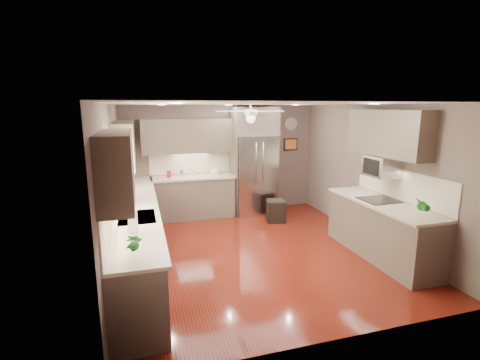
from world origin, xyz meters
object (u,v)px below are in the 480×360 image
canister_a (169,174)px  microwave (381,166)px  canister_c (193,172)px  paper_towel (133,221)px  bowl (215,174)px  stool (276,211)px  potted_plant_left (134,243)px  canister_b (182,173)px  refrigerator (254,163)px  potted_plant_right (422,205)px  soap_bottle (128,204)px

canister_a → microwave: microwave is taller
canister_c → paper_towel: bearing=-110.5°
bowl → microwave: (2.24, -2.77, 0.51)m
microwave → stool: 2.53m
canister_c → potted_plant_left: 4.29m
canister_b → potted_plant_left: bearing=-103.4°
canister_a → canister_c: canister_c is taller
canister_a → canister_b: canister_a is taller
potted_plant_left → refrigerator: (2.65, 4.04, 0.09)m
potted_plant_right → paper_towel: potted_plant_right is taller
canister_b → refrigerator: size_ratio=0.05×
canister_b → microwave: 4.13m
canister_b → canister_c: size_ratio=0.73×
canister_a → microwave: 4.30m
soap_bottle → microwave: size_ratio=0.34×
canister_b → potted_plant_right: potted_plant_right is taller
canister_a → soap_bottle: soap_bottle is taller
canister_c → stool: size_ratio=0.37×
canister_b → potted_plant_right: 4.81m
potted_plant_right → paper_towel: size_ratio=1.10×
canister_c → microwave: (2.74, -2.78, 0.45)m
canister_c → stool: (1.66, -0.86, -0.79)m
potted_plant_right → refrigerator: 3.94m
canister_c → potted_plant_right: bearing=-55.3°
canister_b → refrigerator: refrigerator is taller
bowl → microwave: microwave is taller
soap_bottle → microwave: bearing=-5.9°
canister_a → soap_bottle: 2.47m
refrigerator → paper_towel: 4.23m
microwave → paper_towel: 4.06m
refrigerator → canister_a: bearing=178.8°
bowl → paper_towel: paper_towel is taller
soap_bottle → refrigerator: (2.75, 2.29, 0.15)m
refrigerator → paper_towel: size_ratio=8.57×
microwave → stool: (-1.08, 1.92, -1.24)m
canister_b → potted_plant_left: 4.26m
canister_c → bowl: size_ratio=0.87×
canister_c → microwave: 3.93m
canister_a → stool: (2.19, -0.83, -0.78)m
canister_a → microwave: size_ratio=0.26×
soap_bottle → potted_plant_left: size_ratio=0.60×
microwave → canister_b: bearing=136.8°
canister_a → potted_plant_left: (-0.70, -4.08, 0.08)m
soap_bottle → stool: 3.44m
canister_b → potted_plant_right: size_ratio=0.41×
potted_plant_left → canister_b: bearing=76.6°
potted_plant_left → refrigerator: bearing=56.8°
soap_bottle → canister_a: bearing=70.9°
canister_b → stool: 2.24m
microwave → paper_towel: microwave is taller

